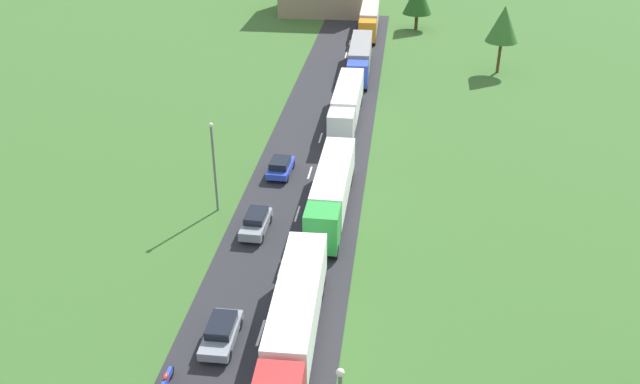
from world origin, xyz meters
The scene contains 13 objects.
road centered at (0.00, 24.50, 0.03)m, with size 10.00×140.00×0.06m, color #2B2B30.
lane_marking_centre centered at (0.00, 20.26, 0.07)m, with size 0.16×119.62×0.01m.
truck_lead centered at (2.26, 15.22, 2.10)m, with size 2.86×14.58×3.50m.
truck_second centered at (2.65, 31.17, 2.08)m, with size 2.56×13.92×3.50m.
truck_third centered at (2.15, 49.68, 2.12)m, with size 2.51×14.13×3.56m.
truck_fourth centered at (2.34, 65.83, 2.08)m, with size 2.82×14.21×3.50m.
truck_fifth centered at (2.36, 83.54, 2.12)m, with size 2.70×12.73×3.58m.
car_second centered at (-2.14, 15.09, 0.81)m, with size 1.84×4.17×1.43m.
car_third centered at (-2.68, 27.55, 0.87)m, with size 1.83×4.14×1.55m.
car_fourth centered at (-2.52, 37.13, 0.83)m, with size 2.01×4.04×1.48m.
motorcycle_courier centered at (-4.21, 11.26, 0.54)m, with size 0.28×1.94×0.91m.
lamppost_second centered at (-6.45, 30.38, 4.27)m, with size 0.36×0.36×7.59m.
tree_oak centered at (19.42, 68.15, 6.05)m, with size 3.95×3.95×8.26m.
Camera 1 is at (7.56, -14.75, 27.20)m, focal length 37.64 mm.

